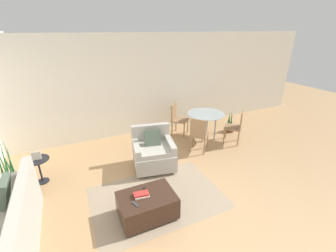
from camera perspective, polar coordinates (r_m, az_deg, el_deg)
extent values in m
plane|color=tan|center=(3.94, 9.48, -23.12)|extent=(20.00, 20.00, 0.00)
cube|color=white|center=(6.31, -8.93, 9.86)|extent=(12.00, 0.06, 2.75)
cube|color=gray|center=(4.32, -2.77, -17.59)|extent=(2.32, 1.60, 0.00)
cube|color=brown|center=(3.96, 0.37, -22.22)|extent=(2.28, 0.06, 0.00)
cube|color=brown|center=(4.14, -1.29, -19.79)|extent=(2.28, 0.06, 0.00)
cube|color=brown|center=(4.32, -2.77, -17.56)|extent=(2.28, 0.06, 0.00)
cube|color=brown|center=(4.51, -4.10, -15.50)|extent=(2.28, 0.06, 0.00)
cube|color=brown|center=(4.71, -5.29, -13.60)|extent=(2.28, 0.06, 0.00)
cube|color=#B2ADA3|center=(4.08, -36.71, -22.50)|extent=(0.85, 1.98, 0.41)
cube|color=#B2ADA3|center=(3.71, -32.94, -17.05)|extent=(0.14, 1.98, 0.49)
cube|color=#B2ADA3|center=(4.61, -35.80, -11.48)|extent=(0.78, 0.12, 0.26)
cube|color=#4C5B4C|center=(4.11, -36.16, -13.24)|extent=(0.19, 0.40, 0.41)
cube|color=#B2ADA3|center=(4.98, -3.62, -7.98)|extent=(0.99, 0.97, 0.36)
cube|color=#B2ADA3|center=(4.83, -3.62, -5.84)|extent=(0.73, 0.80, 0.10)
cube|color=#B2ADA3|center=(5.09, -4.45, -2.01)|extent=(0.86, 0.28, 0.46)
cube|color=#B2ADA3|center=(4.80, -8.03, -5.60)|extent=(0.26, 0.76, 0.20)
cube|color=#B2ADA3|center=(4.90, 0.52, -4.66)|extent=(0.26, 0.76, 0.20)
cylinder|color=brown|center=(4.79, -6.99, -12.63)|extent=(0.05, 0.05, 0.06)
cylinder|color=brown|center=(4.89, 1.24, -11.58)|extent=(0.05, 0.05, 0.06)
cylinder|color=brown|center=(5.33, -7.91, -8.52)|extent=(0.05, 0.05, 0.06)
cylinder|color=brown|center=(5.42, -0.57, -7.67)|extent=(0.05, 0.05, 0.06)
cube|color=#4C5B4C|center=(4.85, -3.97, -2.98)|extent=(0.37, 0.26, 0.35)
cube|color=#382319|center=(3.86, -5.32, -19.33)|extent=(0.89, 0.62, 0.37)
cylinder|color=black|center=(3.76, -10.01, -25.64)|extent=(0.04, 0.04, 0.04)
cylinder|color=black|center=(3.94, 2.07, -22.31)|extent=(0.04, 0.04, 0.04)
cylinder|color=black|center=(4.11, -12.06, -20.43)|extent=(0.04, 0.04, 0.04)
cylinder|color=black|center=(4.28, -1.20, -17.75)|extent=(0.04, 0.04, 0.04)
cube|color=beige|center=(3.73, -6.69, -17.03)|extent=(0.25, 0.18, 0.02)
cube|color=#B72D28|center=(3.72, -6.86, -16.75)|extent=(0.25, 0.16, 0.03)
cube|color=#333338|center=(3.61, -8.31, -19.02)|extent=(0.09, 0.15, 0.01)
cube|color=black|center=(3.83, -6.08, -15.94)|extent=(0.09, 0.15, 0.01)
cylinder|color=maroon|center=(5.28, -34.64, -12.07)|extent=(0.36, 0.36, 0.27)
cylinder|color=black|center=(5.22, -34.96, -10.94)|extent=(0.33, 0.33, 0.02)
cone|color=#2D6B38|center=(4.99, -35.30, -6.82)|extent=(0.05, 0.08, 0.83)
cone|color=#2D6B38|center=(5.10, -35.22, -7.31)|extent=(0.12, 0.10, 0.66)
cone|color=#2D6B38|center=(5.06, -36.18, -6.66)|extent=(0.07, 0.06, 0.83)
cone|color=#2D6B38|center=(5.00, -36.53, -7.41)|extent=(0.11, 0.11, 0.78)
cone|color=#2D6B38|center=(5.02, -35.59, -7.86)|extent=(0.11, 0.10, 0.66)
cylinder|color=black|center=(5.05, -30.29, -7.42)|extent=(0.43, 0.43, 0.02)
cylinder|color=black|center=(5.17, -29.72, -9.84)|extent=(0.04, 0.04, 0.49)
cylinder|color=black|center=(5.31, -29.16, -12.15)|extent=(0.24, 0.24, 0.02)
cube|color=silver|center=(5.01, -30.50, -6.54)|extent=(0.17, 0.05, 0.16)
cube|color=#B2A893|center=(5.01, -30.50, -6.58)|extent=(0.15, 0.03, 0.13)
cube|color=silver|center=(5.05, -30.39, -6.81)|extent=(0.02, 0.03, 0.08)
cylinder|color=#99A8AD|center=(6.16, 9.65, 3.08)|extent=(1.00, 1.00, 0.01)
cylinder|color=#99999E|center=(6.04, 8.90, -1.00)|extent=(0.04, 0.04, 0.71)
cylinder|color=#99999E|center=(6.25, 11.89, -0.37)|extent=(0.04, 0.04, 0.71)
cylinder|color=#99999E|center=(6.34, 7.00, 0.33)|extent=(0.04, 0.04, 0.71)
cylinder|color=#99999E|center=(6.54, 9.92, 0.89)|extent=(0.04, 0.04, 0.71)
cube|color=#93704C|center=(5.61, 7.96, -2.10)|extent=(0.59, 0.59, 0.03)
cube|color=#93704C|center=(5.34, 7.64, -0.61)|extent=(0.29, 0.29, 0.45)
cylinder|color=#93704C|center=(5.83, 9.96, -3.63)|extent=(0.03, 0.03, 0.42)
cylinder|color=#93704C|center=(5.90, 6.53, -3.10)|extent=(0.03, 0.03, 0.42)
cylinder|color=#93704C|center=(5.52, 9.23, -5.24)|extent=(0.03, 0.03, 0.42)
cylinder|color=#93704C|center=(5.59, 5.61, -4.66)|extent=(0.03, 0.03, 0.42)
cube|color=#93704C|center=(6.19, 16.11, -0.30)|extent=(0.59, 0.59, 0.03)
cube|color=#93704C|center=(6.09, 18.13, 1.51)|extent=(0.29, 0.29, 0.45)
cylinder|color=#93704C|center=(6.45, 14.46, -1.30)|extent=(0.03, 0.03, 0.42)
cylinder|color=#93704C|center=(6.12, 14.04, -2.63)|extent=(0.03, 0.03, 0.42)
cylinder|color=#93704C|center=(6.43, 17.63, -1.75)|extent=(0.03, 0.03, 0.42)
cylinder|color=#93704C|center=(6.11, 17.38, -3.11)|extent=(0.03, 0.03, 0.42)
cube|color=#93704C|center=(6.42, 3.08, 1.53)|extent=(0.59, 0.59, 0.03)
cube|color=#93704C|center=(6.39, 1.50, 3.75)|extent=(0.29, 0.29, 0.45)
cylinder|color=#93704C|center=(6.30, 4.10, -1.16)|extent=(0.03, 0.03, 0.42)
cylinder|color=#93704C|center=(6.62, 4.99, 0.07)|extent=(0.03, 0.03, 0.42)
cylinder|color=#93704C|center=(6.40, 1.02, -0.69)|extent=(0.03, 0.03, 0.42)
cylinder|color=#93704C|center=(6.72, 2.04, 0.50)|extent=(0.03, 0.03, 0.42)
cylinder|color=brown|center=(6.95, 15.36, -0.50)|extent=(0.25, 0.25, 0.21)
cylinder|color=black|center=(6.91, 15.45, 0.24)|extent=(0.23, 0.23, 0.02)
cone|color=#2D6B38|center=(6.87, 15.87, 1.69)|extent=(0.04, 0.06, 0.35)
cone|color=#2D6B38|center=(6.87, 15.29, 2.11)|extent=(0.09, 0.05, 0.42)
cone|color=#2D6B38|center=(6.81, 15.38, 1.77)|extent=(0.04, 0.09, 0.39)
cone|color=#2D6B38|center=(6.81, 15.83, 1.96)|extent=(0.10, 0.05, 0.45)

